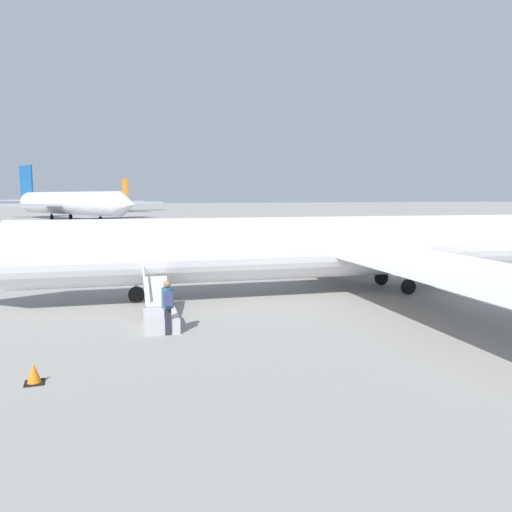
{
  "coord_description": "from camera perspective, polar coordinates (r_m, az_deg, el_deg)",
  "views": [
    {
      "loc": [
        11.19,
        19.82,
        4.36
      ],
      "look_at": [
        4.23,
        0.48,
        1.89
      ],
      "focal_mm": 35.0,
      "sensor_mm": 36.0,
      "label": 1
    }
  ],
  "objects": [
    {
      "name": "ground_plane",
      "position": [
        23.18,
        9.51,
        -4.09
      ],
      "size": [
        600.0,
        600.0,
        0.0
      ],
      "primitive_type": "plane",
      "color": "gray"
    },
    {
      "name": "airplane_far_center",
      "position": [
        97.85,
        -20.81,
        5.71
      ],
      "size": [
        31.53,
        40.21,
        10.62
      ],
      "rotation": [
        0.0,
        0.0,
        2.04
      ],
      "color": "silver",
      "rests_on": "ground"
    },
    {
      "name": "traffic_cone_near_stairs",
      "position": [
        13.06,
        -24.04,
        -12.24
      ],
      "size": [
        0.44,
        0.44,
        0.48
      ],
      "color": "black",
      "rests_on": "ground"
    },
    {
      "name": "boarding_stairs",
      "position": [
        17.35,
        -10.93,
        -6.54
      ],
      "size": [
        1.36,
        4.09,
        1.75
      ],
      "rotation": [
        0.0,
        0.0,
        -1.66
      ],
      "color": "#B2B2B7",
      "rests_on": "ground"
    },
    {
      "name": "airplane_taxiing_distant",
      "position": [
        158.42,
        -16.53,
        5.97
      ],
      "size": [
        32.65,
        42.34,
        9.11
      ],
      "rotation": [
        0.0,
        0.0,
        4.91
      ],
      "color": "silver",
      "rests_on": "ground"
    },
    {
      "name": "passenger",
      "position": [
        16.01,
        -10.07,
        -5.36
      ],
      "size": [
        0.36,
        0.55,
        1.74
      ],
      "rotation": [
        0.0,
        0.0,
        -1.66
      ],
      "color": "#23232D",
      "rests_on": "ground"
    },
    {
      "name": "airplane_main",
      "position": [
        23.31,
        11.9,
        1.19
      ],
      "size": [
        34.41,
        26.35,
        7.11
      ],
      "rotation": [
        0.0,
        0.0,
        -0.09
      ],
      "color": "white",
      "rests_on": "ground"
    }
  ]
}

